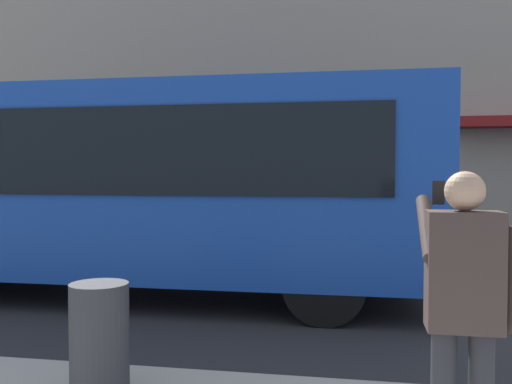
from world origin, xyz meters
TOP-DOWN VIEW (x-y plane):
  - ground_plane at (0.00, 0.00)m, footprint 60.00×60.00m
  - building_facade_far at (-0.02, -6.80)m, footprint 28.00×1.55m
  - red_bus at (4.23, 0.27)m, footprint 9.05×2.54m
  - pedestrian_photographer at (0.23, 4.86)m, footprint 0.53×0.52m
  - rubbish_bin at (2.73, 4.18)m, footprint 0.44×0.44m

SIDE VIEW (x-z plane):
  - ground_plane at x=0.00m, z-range 0.00..0.00m
  - rubbish_bin at x=2.73m, z-range 0.15..1.01m
  - pedestrian_photographer at x=0.23m, z-range 0.29..1.99m
  - red_bus at x=4.23m, z-range 0.14..3.22m
  - building_facade_far at x=-0.02m, z-range -0.01..11.99m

